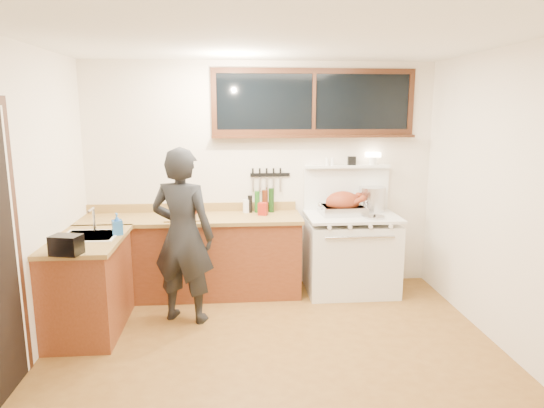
{
  "coord_description": "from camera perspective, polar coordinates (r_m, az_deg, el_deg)",
  "views": [
    {
      "loc": [
        -0.34,
        -3.82,
        2.08
      ],
      "look_at": [
        0.05,
        0.85,
        1.15
      ],
      "focal_mm": 32.0,
      "sensor_mm": 36.0,
      "label": 1
    }
  ],
  "objects": [
    {
      "name": "ground_plane",
      "position": [
        4.37,
        0.28,
        -17.35
      ],
      "size": [
        4.0,
        3.5,
        0.02
      ],
      "primitive_type": "cube",
      "color": "brown"
    },
    {
      "name": "room_shell",
      "position": [
        3.86,
        0.3,
        4.83
      ],
      "size": [
        4.1,
        3.6,
        2.65
      ],
      "color": "silver",
      "rests_on": "ground"
    },
    {
      "name": "counter_back",
      "position": [
        5.54,
        -9.37,
        -6.01
      ],
      "size": [
        2.44,
        0.64,
        1.0
      ],
      "color": "#612B15",
      "rests_on": "ground"
    },
    {
      "name": "counter_left",
      "position": [
        4.93,
        -20.75,
        -8.83
      ],
      "size": [
        0.64,
        1.09,
        0.9
      ],
      "color": "#612B15",
      "rests_on": "ground"
    },
    {
      "name": "sink_unit",
      "position": [
        4.88,
        -20.6,
        -4.16
      ],
      "size": [
        0.5,
        0.45,
        0.37
      ],
      "color": "white",
      "rests_on": "counter_left"
    },
    {
      "name": "vintage_stove",
      "position": [
        5.64,
        9.24,
        -5.56
      ],
      "size": [
        1.02,
        0.74,
        1.58
      ],
      "color": "white",
      "rests_on": "ground"
    },
    {
      "name": "back_window",
      "position": [
        5.62,
        4.95,
        11.01
      ],
      "size": [
        2.32,
        0.13,
        0.77
      ],
      "color": "black",
      "rests_on": "room_shell"
    },
    {
      "name": "knife_strip",
      "position": [
        5.62,
        -0.41,
        3.36
      ],
      "size": [
        0.46,
        0.03,
        0.28
      ],
      "color": "black",
      "rests_on": "room_shell"
    },
    {
      "name": "man",
      "position": [
        4.79,
        -10.44,
        -3.69
      ],
      "size": [
        0.73,
        0.6,
        1.73
      ],
      "color": "black",
      "rests_on": "ground"
    },
    {
      "name": "soap_bottle",
      "position": [
        4.81,
        -17.76,
        -2.26
      ],
      "size": [
        0.12,
        0.12,
        0.21
      ],
      "color": "#2460B5",
      "rests_on": "counter_left"
    },
    {
      "name": "toaster",
      "position": [
        4.31,
        -23.05,
        -4.46
      ],
      "size": [
        0.27,
        0.21,
        0.16
      ],
      "color": "black",
      "rests_on": "counter_left"
    },
    {
      "name": "cutting_board",
      "position": [
        5.32,
        -10.06,
        -1.16
      ],
      "size": [
        0.47,
        0.36,
        0.15
      ],
      "color": "olive",
      "rests_on": "counter_back"
    },
    {
      "name": "roast_turkey",
      "position": [
        5.52,
        8.35,
        -0.14
      ],
      "size": [
        0.54,
        0.4,
        0.26
      ],
      "color": "silver",
      "rests_on": "vintage_stove"
    },
    {
      "name": "stockpot",
      "position": [
        5.74,
        11.66,
        0.57
      ],
      "size": [
        0.39,
        0.39,
        0.29
      ],
      "color": "silver",
      "rests_on": "vintage_stove"
    },
    {
      "name": "saucepan",
      "position": [
        5.66,
        9.95,
        -0.28
      ],
      "size": [
        0.18,
        0.3,
        0.13
      ],
      "color": "silver",
      "rests_on": "vintage_stove"
    },
    {
      "name": "pot_lid",
      "position": [
        5.41,
        11.96,
        -1.5
      ],
      "size": [
        0.25,
        0.25,
        0.04
      ],
      "color": "silver",
      "rests_on": "vintage_stove"
    },
    {
      "name": "coffee_tin",
      "position": [
        5.42,
        -1.1,
        -0.59
      ],
      "size": [
        0.12,
        0.11,
        0.14
      ],
      "color": "#9C1E11",
      "rests_on": "counter_back"
    },
    {
      "name": "pitcher",
      "position": [
        5.57,
        -3.05,
        -0.24
      ],
      "size": [
        0.1,
        0.1,
        0.15
      ],
      "color": "white",
      "rests_on": "counter_back"
    },
    {
      "name": "bottle_cluster",
      "position": [
        5.56,
        -1.08,
        0.31
      ],
      "size": [
        0.3,
        0.07,
        0.28
      ],
      "color": "black",
      "rests_on": "counter_back"
    }
  ]
}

